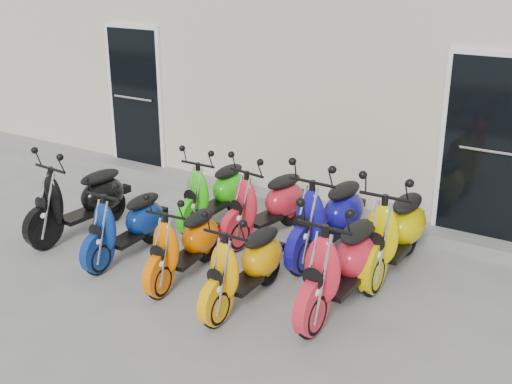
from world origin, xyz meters
TOP-DOWN VIEW (x-y plane):
  - ground at (0.00, 0.00)m, footprint 80.00×80.00m
  - building at (0.00, 5.20)m, footprint 14.00×6.00m
  - front_step at (0.00, 2.02)m, footprint 14.00×0.40m
  - door_left at (-3.20, 2.17)m, footprint 1.07×0.08m
  - scooter_front_black at (-2.10, -0.13)m, footprint 0.69×1.65m
  - scooter_front_blue at (-1.18, -0.31)m, footprint 0.59×1.46m
  - scooter_front_orange_a at (-0.30, -0.36)m, footprint 0.66×1.48m
  - scooter_front_orange_b at (0.54, -0.47)m, footprint 0.56×1.48m
  - scooter_front_red at (1.39, -0.07)m, footprint 0.64×1.72m
  - scooter_back_green at (-0.90, 1.04)m, footprint 0.58×1.52m
  - scooter_back_red at (-0.11, 1.02)m, footprint 0.81×1.63m
  - scooter_back_blue at (0.75, 0.95)m, footprint 0.70×1.73m
  - scooter_back_yellow at (1.55, 0.95)m, footprint 0.65×1.72m

SIDE VIEW (x-z plane):
  - ground at x=0.00m, z-range 0.00..0.00m
  - front_step at x=0.00m, z-range 0.00..0.15m
  - scooter_front_orange_a at x=-0.30m, z-range 0.00..1.06m
  - scooter_front_blue at x=-1.18m, z-range 0.00..1.06m
  - scooter_front_orange_b at x=0.54m, z-range 0.00..1.09m
  - scooter_back_green at x=-0.90m, z-range 0.00..1.12m
  - scooter_back_red at x=-0.11m, z-range 0.00..1.16m
  - scooter_front_black at x=-2.10m, z-range 0.00..1.20m
  - scooter_back_blue at x=0.75m, z-range 0.00..1.26m
  - scooter_back_yellow at x=1.55m, z-range 0.00..1.26m
  - scooter_front_red at x=1.39m, z-range 0.00..1.26m
  - door_left at x=-3.20m, z-range 0.15..2.37m
  - building at x=0.00m, z-range 0.00..3.20m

